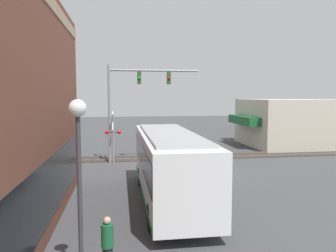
# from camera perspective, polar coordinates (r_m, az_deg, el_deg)

# --- Properties ---
(ground_plane) EXTENTS (120.00, 120.00, 0.00)m
(ground_plane) POSITION_cam_1_polar(r_m,az_deg,el_deg) (21.02, 5.83, -8.38)
(ground_plane) COLOR #424244
(shop_building) EXTENTS (8.20, 10.01, 4.62)m
(shop_building) POSITION_cam_1_polar(r_m,az_deg,el_deg) (34.97, 20.57, 0.59)
(shop_building) COLOR beige
(shop_building) RESTS_ON ground
(city_bus) EXTENTS (10.12, 2.59, 3.27)m
(city_bus) POSITION_cam_1_polar(r_m,az_deg,el_deg) (15.37, 0.22, -6.54)
(city_bus) COLOR white
(city_bus) RESTS_ON ground
(traffic_signal_gantry) EXTENTS (0.42, 6.69, 7.22)m
(traffic_signal_gantry) POSITION_cam_1_polar(r_m,az_deg,el_deg) (24.31, -6.06, 5.77)
(traffic_signal_gantry) COLOR gray
(traffic_signal_gantry) RESTS_ON ground
(crossing_signal) EXTENTS (1.41, 1.18, 3.81)m
(crossing_signal) POSITION_cam_1_polar(r_m,az_deg,el_deg) (24.36, -9.56, -1.07)
(crossing_signal) COLOR gray
(crossing_signal) RESTS_ON ground
(streetlamp) EXTENTS (0.44, 0.44, 4.86)m
(streetlamp) POSITION_cam_1_polar(r_m,az_deg,el_deg) (8.52, -15.18, -8.75)
(streetlamp) COLOR #38383A
(streetlamp) RESTS_ON ground
(rail_track_near) EXTENTS (2.60, 60.00, 0.15)m
(rail_track_near) POSITION_cam_1_polar(r_m,az_deg,el_deg) (26.74, 2.67, -5.36)
(rail_track_near) COLOR #332D28
(rail_track_near) RESTS_ON ground
(parked_car_red) EXTENTS (4.28, 1.82, 1.44)m
(parked_car_red) POSITION_cam_1_polar(r_m,az_deg,el_deg) (31.95, 0.44, -2.45)
(parked_car_red) COLOR #B21E19
(parked_car_red) RESTS_ON ground
(pedestrian_by_lamp) EXTENTS (0.34, 0.34, 1.64)m
(pedestrian_by_lamp) POSITION_cam_1_polar(r_m,az_deg,el_deg) (9.76, -10.50, -19.73)
(pedestrian_by_lamp) COLOR black
(pedestrian_by_lamp) RESTS_ON ground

